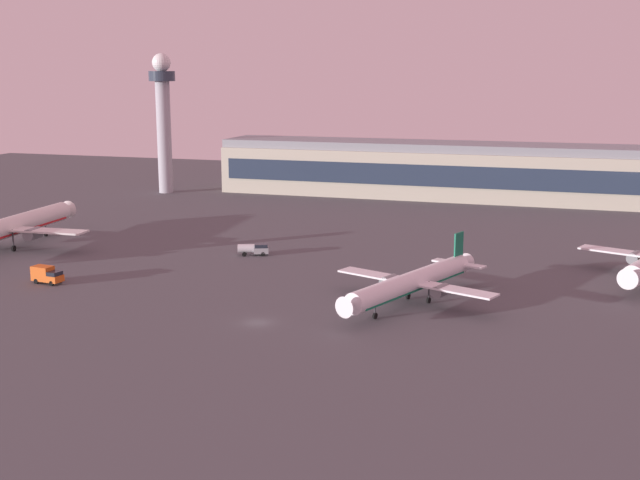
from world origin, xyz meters
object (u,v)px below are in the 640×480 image
at_px(control_tower, 163,114).
at_px(airplane_mid_apron, 8,228).
at_px(airplane_near_gate, 413,282).
at_px(catering_truck, 47,275).
at_px(fuel_truck, 254,249).

bearing_deg(control_tower, airplane_mid_apron, -84.76).
xyz_separation_m(airplane_near_gate, catering_truck, (-64.62, -6.96, -2.00)).
height_order(control_tower, catering_truck, control_tower).
distance_m(fuel_truck, catering_truck, 41.77).
bearing_deg(airplane_mid_apron, airplane_near_gate, -13.12).
height_order(airplane_mid_apron, catering_truck, airplane_mid_apron).
bearing_deg(fuel_truck, control_tower, -161.57).
bearing_deg(catering_truck, airplane_mid_apron, -124.31).
height_order(airplane_near_gate, fuel_truck, airplane_near_gate).
height_order(airplane_near_gate, airplane_mid_apron, airplane_mid_apron).
distance_m(airplane_near_gate, catering_truck, 65.02).
distance_m(control_tower, catering_truck, 113.68).
bearing_deg(control_tower, fuel_truck, -51.11).
xyz_separation_m(control_tower, catering_truck, (33.14, -106.31, -22.87)).
xyz_separation_m(control_tower, fuel_truck, (59.88, -74.23, -23.08)).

